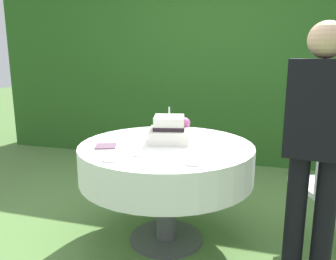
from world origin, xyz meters
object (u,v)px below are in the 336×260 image
object	(u,v)px
cake_table	(166,162)
serving_plate_far	(140,154)
serving_plate_left	(193,163)
standing_person	(317,143)
serving_plate_near	(112,159)
garden_chair	(334,181)
wedding_cake	(170,130)
napkin_stack	(106,146)

from	to	relation	value
cake_table	serving_plate_far	xyz separation A→B (m)	(-0.09, -0.31, 0.14)
cake_table	serving_plate_left	distance (m)	0.51
cake_table	serving_plate_far	world-z (taller)	serving_plate_far
serving_plate_left	standing_person	distance (m)	0.72
serving_plate_near	serving_plate_left	xyz separation A→B (m)	(0.51, 0.07, 0.00)
serving_plate_left	garden_chair	world-z (taller)	garden_chair
serving_plate_left	garden_chair	bearing A→B (deg)	33.47
serving_plate_near	standing_person	size ratio (longest dim) A/B	0.08
wedding_cake	serving_plate_far	distance (m)	0.42
garden_chair	standing_person	distance (m)	0.65
serving_plate_left	garden_chair	distance (m)	1.09
serving_plate_far	napkin_stack	size ratio (longest dim) A/B	0.72
cake_table	serving_plate_left	size ratio (longest dim) A/B	11.24
serving_plate_near	wedding_cake	bearing A→B (deg)	67.90
wedding_cake	napkin_stack	bearing A→B (deg)	-145.83
garden_chair	serving_plate_far	bearing A→B (deg)	-158.32
cake_table	wedding_cake	world-z (taller)	wedding_cake
serving_plate_far	standing_person	distance (m)	1.09
wedding_cake	serving_plate_far	xyz separation A→B (m)	(-0.10, -0.40, -0.08)
cake_table	napkin_stack	bearing A→B (deg)	-154.27
cake_table	serving_plate_near	size ratio (longest dim) A/B	10.70
serving_plate_near	standing_person	distance (m)	1.22
cake_table	standing_person	bearing A→B (deg)	-16.54
garden_chair	napkin_stack	bearing A→B (deg)	-166.33
napkin_stack	standing_person	world-z (taller)	standing_person
napkin_stack	standing_person	size ratio (longest dim) A/B	0.09
wedding_cake	garden_chair	distance (m)	1.22
wedding_cake	napkin_stack	size ratio (longest dim) A/B	2.50
cake_table	garden_chair	distance (m)	1.20
serving_plate_near	serving_plate_far	xyz separation A→B (m)	(0.13, 0.16, 0.00)
serving_plate_far	serving_plate_left	xyz separation A→B (m)	(0.38, -0.08, 0.00)
standing_person	serving_plate_near	bearing A→B (deg)	-171.65
serving_plate_far	serving_plate_left	distance (m)	0.39
serving_plate_left	napkin_stack	bearing A→B (deg)	163.38
serving_plate_left	napkin_stack	distance (m)	0.72
wedding_cake	serving_plate_left	size ratio (longest dim) A/B	3.14
serving_plate_near	napkin_stack	world-z (taller)	serving_plate_near
serving_plate_near	garden_chair	xyz separation A→B (m)	(1.40, 0.66, -0.24)
napkin_stack	garden_chair	bearing A→B (deg)	13.67
serving_plate_near	standing_person	bearing A→B (deg)	8.35
wedding_cake	cake_table	bearing A→B (deg)	-95.66
serving_plate_left	standing_person	bearing A→B (deg)	8.48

